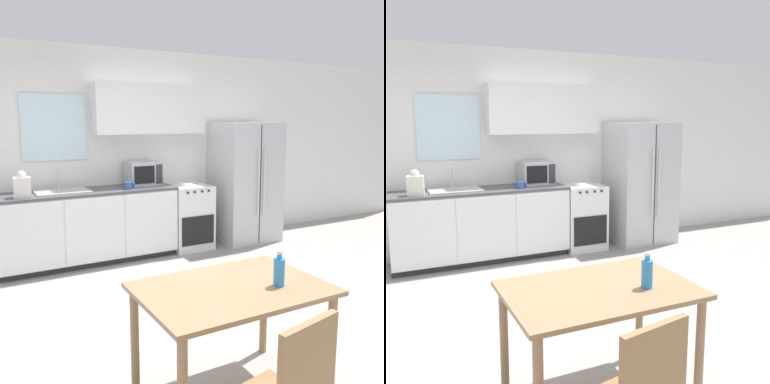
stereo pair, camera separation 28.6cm
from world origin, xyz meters
TOP-DOWN VIEW (x-y plane):
  - ground_plane at (0.00, 0.00)m, footprint 12.00×12.00m
  - wall_back at (0.09, 2.32)m, footprint 12.00×0.38m
  - kitchen_counter at (-0.22, 2.00)m, footprint 2.20×0.63m
  - oven_range at (1.16, 1.99)m, footprint 0.56×0.66m
  - refrigerator at (2.10, 1.94)m, footprint 0.89×0.79m
  - kitchen_sink at (-0.53, 2.01)m, footprint 0.63×0.45m
  - microwave at (0.56, 2.10)m, footprint 0.44×0.36m
  - coffee_mug at (0.25, 1.85)m, footprint 0.13×0.09m
  - grocery_bag_0 at (-0.99, 1.85)m, footprint 0.20×0.18m
  - dining_table at (-0.15, -1.08)m, footprint 1.17×0.79m
  - drink_bottle at (0.11, -1.21)m, footprint 0.07×0.07m

SIDE VIEW (x-z plane):
  - ground_plane at x=0.00m, z-range 0.00..0.00m
  - oven_range at x=1.16m, z-range 0.00..0.89m
  - kitchen_counter at x=-0.22m, z-range 0.00..0.92m
  - dining_table at x=-0.15m, z-range 0.27..1.02m
  - drink_bottle at x=0.11m, z-range 0.73..0.95m
  - refrigerator at x=2.10m, z-range 0.00..1.74m
  - kitchen_sink at x=-0.53m, z-range 0.80..1.07m
  - coffee_mug at x=0.25m, z-range 0.92..1.01m
  - grocery_bag_0 at x=-0.99m, z-range 0.90..1.20m
  - microwave at x=0.56m, z-range 0.92..1.23m
  - wall_back at x=0.09m, z-range 0.08..2.78m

